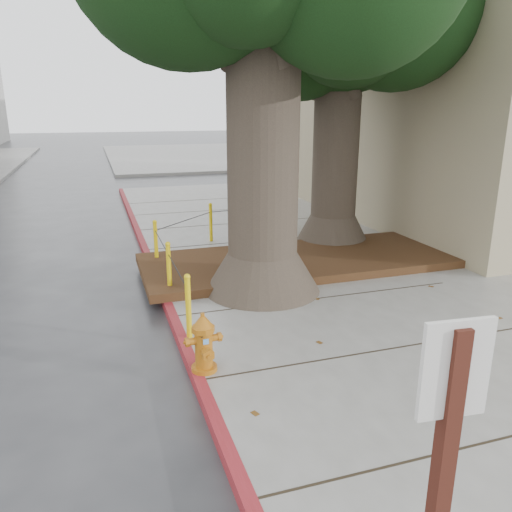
{
  "coord_description": "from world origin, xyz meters",
  "views": [
    {
      "loc": [
        -3.0,
        -5.23,
        3.27
      ],
      "look_at": [
        -0.74,
        1.71,
        1.1
      ],
      "focal_mm": 35.0,
      "sensor_mm": 36.0,
      "label": 1
    }
  ],
  "objects": [
    {
      "name": "building_side_white",
      "position": [
        16.0,
        26.0,
        4.5
      ],
      "size": [
        10.0,
        10.0,
        9.0
      ],
      "primitive_type": "cube",
      "color": "silver",
      "rests_on": "ground"
    },
    {
      "name": "building_corner",
      "position": [
        10.0,
        8.5,
        5.0
      ],
      "size": [
        12.0,
        13.0,
        10.0
      ],
      "primitive_type": "cube",
      "color": "gray",
      "rests_on": "ground"
    },
    {
      "name": "car_silver",
      "position": [
        6.13,
        17.82,
        0.57
      ],
      "size": [
        3.44,
        1.54,
        1.15
      ],
      "primitive_type": "imported",
      "rotation": [
        0.0,
        0.0,
        1.52
      ],
      "color": "#A8A8AD",
      "rests_on": "ground"
    },
    {
      "name": "fire_hydrant",
      "position": [
        -1.9,
        0.21,
        0.52
      ],
      "size": [
        0.4,
        0.36,
        0.76
      ],
      "rotation": [
        0.0,
        0.0,
        0.07
      ],
      "color": "#B86612",
      "rests_on": "sidewalk_main"
    },
    {
      "name": "ground",
      "position": [
        0.0,
        0.0,
        0.0
      ],
      "size": [
        140.0,
        140.0,
        0.0
      ],
      "primitive_type": "plane",
      "color": "#28282B",
      "rests_on": "ground"
    },
    {
      "name": "curb_red",
      "position": [
        -2.0,
        2.5,
        0.07
      ],
      "size": [
        0.14,
        26.0,
        0.16
      ],
      "primitive_type": "cube",
      "color": "maroon",
      "rests_on": "ground"
    },
    {
      "name": "bollard_ring",
      "position": [
        -0.87,
        4.38,
        0.66
      ],
      "size": [
        3.79,
        5.39,
        0.95
      ],
      "color": "yellow",
      "rests_on": "sidewalk_main"
    },
    {
      "name": "tree_far",
      "position": [
        2.64,
        5.32,
        5.02
      ],
      "size": [
        4.5,
        3.8,
        7.17
      ],
      "color": "#4C3F33",
      "rests_on": "sidewalk_main"
    },
    {
      "name": "car_red",
      "position": [
        7.65,
        17.5,
        0.63
      ],
      "size": [
        3.99,
        1.82,
        1.27
      ],
      "primitive_type": "imported",
      "rotation": [
        0.0,
        0.0,
        1.44
      ],
      "color": "maroon",
      "rests_on": "ground"
    },
    {
      "name": "planter_bed",
      "position": [
        0.9,
        3.9,
        0.23
      ],
      "size": [
        6.4,
        2.6,
        0.16
      ],
      "primitive_type": "cube",
      "color": "black",
      "rests_on": "sidewalk_main"
    },
    {
      "name": "sidewalk_far",
      "position": [
        6.0,
        30.0,
        0.07
      ],
      "size": [
        16.0,
        20.0,
        0.15
      ],
      "primitive_type": "cube",
      "color": "slate",
      "rests_on": "ground"
    },
    {
      "name": "building_side_grey",
      "position": [
        22.0,
        32.0,
        6.0
      ],
      "size": [
        12.0,
        14.0,
        12.0
      ],
      "primitive_type": "cube",
      "color": "slate",
      "rests_on": "ground"
    }
  ]
}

